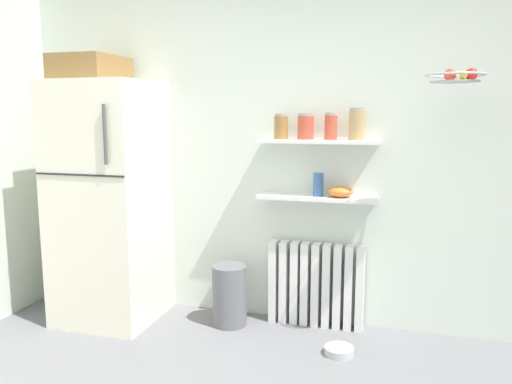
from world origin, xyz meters
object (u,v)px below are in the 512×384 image
storage_jar_1 (306,127)px  trash_bin (229,295)px  shelf_bowl (340,192)px  storage_jar_2 (331,126)px  pet_food_bowl (339,351)px  storage_jar_0 (281,127)px  vase (318,184)px  radiator (316,285)px  refrigerator (109,197)px  storage_jar_3 (357,124)px  hanging_fruit_basket (457,76)px

storage_jar_1 → trash_bin: (-0.53, -0.15, -1.26)m
storage_jar_1 → shelf_bowl: storage_jar_1 is taller
storage_jar_2 → pet_food_bowl: bearing=-70.3°
storage_jar_0 → vase: size_ratio=1.08×
radiator → storage_jar_0: size_ratio=3.89×
storage_jar_2 → refrigerator: bearing=-171.5°
radiator → storage_jar_3: size_ratio=3.20×
refrigerator → pet_food_bowl: bearing=-5.0°
radiator → shelf_bowl: 0.74m
refrigerator → storage_jar_0: size_ratio=10.99×
radiator → shelf_bowl: bearing=-10.1°
storage_jar_0 → trash_bin: size_ratio=0.40×
radiator → storage_jar_3: (0.27, -0.03, 1.19)m
trash_bin → pet_food_bowl: trash_bin is taller
shelf_bowl → hanging_fruit_basket: hanging_fruit_basket is taller
radiator → storage_jar_0: (-0.27, -0.03, 1.18)m
trash_bin → pet_food_bowl: size_ratio=2.35×
storage_jar_0 → storage_jar_1: 0.18m
trash_bin → hanging_fruit_basket: (1.50, -0.11, 1.58)m
storage_jar_1 → hanging_fruit_basket: bearing=-14.9°
storage_jar_0 → pet_food_bowl: 1.60m
shelf_bowl → trash_bin: shelf_bowl is taller
storage_jar_3 → vase: size_ratio=1.31×
storage_jar_0 → storage_jar_2: storage_jar_2 is taller
vase → storage_jar_0: bearing=-180.0°
pet_food_bowl → radiator: bearing=118.5°
refrigerator → vase: size_ratio=11.85×
refrigerator → storage_jar_0: refrigerator is taller
refrigerator → trash_bin: bearing=6.1°
storage_jar_0 → storage_jar_2: size_ratio=0.96×
hanging_fruit_basket → vase: bearing=163.5°
storage_jar_1 → hanging_fruit_basket: (0.97, -0.26, 0.31)m
storage_jar_2 → shelf_bowl: storage_jar_2 is taller
storage_jar_2 → storage_jar_3: size_ratio=0.85×
shelf_bowl → trash_bin: 1.14m
refrigerator → storage_jar_1: (1.47, 0.25, 0.54)m
shelf_bowl → trash_bin: size_ratio=0.39×
storage_jar_3 → pet_food_bowl: size_ratio=1.13×
storage_jar_0 → trash_bin: 1.32m
hanging_fruit_basket → radiator: bearing=161.9°
refrigerator → storage_jar_1: refrigerator is taller
storage_jar_1 → pet_food_bowl: (0.32, -0.40, -1.47)m
refrigerator → storage_jar_1: size_ratio=10.94×
refrigerator → storage_jar_2: (1.65, 0.25, 0.54)m
storage_jar_2 → storage_jar_3: (0.18, -0.00, 0.02)m
storage_jar_0 → storage_jar_3: 0.54m
refrigerator → radiator: refrigerator is taller
hanging_fruit_basket → storage_jar_2: bearing=162.0°
refrigerator → storage_jar_1: 1.58m
radiator → vase: (0.01, -0.03, 0.76)m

